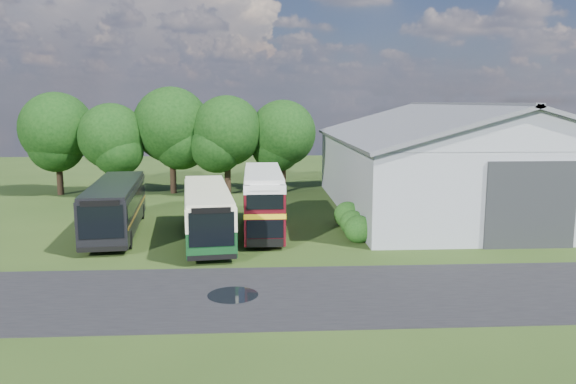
{
  "coord_description": "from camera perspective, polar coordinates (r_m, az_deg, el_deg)",
  "views": [
    {
      "loc": [
        -0.44,
        -26.29,
        8.29
      ],
      "look_at": [
        1.52,
        8.0,
        2.72
      ],
      "focal_mm": 35.0,
      "sensor_mm": 36.0,
      "label": 1
    }
  ],
  "objects": [
    {
      "name": "puddle",
      "position": [
        24.74,
        -5.62,
        -10.41
      ],
      "size": [
        2.2,
        2.2,
        0.01
      ],
      "primitive_type": "cylinder",
      "color": "black",
      "rests_on": "ground"
    },
    {
      "name": "tree_right_b",
      "position": [
        51.03,
        -0.52,
        6.0
      ],
      "size": [
        5.98,
        5.98,
        8.45
      ],
      "color": "black",
      "rests_on": "ground"
    },
    {
      "name": "shrub_front",
      "position": [
        33.88,
        7.13,
        -5.03
      ],
      "size": [
        1.7,
        1.7,
        1.7
      ],
      "primitive_type": "sphere",
      "color": "#194714",
      "rests_on": "ground"
    },
    {
      "name": "shrub_back",
      "position": [
        37.71,
        6.04,
        -3.55
      ],
      "size": [
        1.8,
        1.8,
        1.8
      ],
      "primitive_type": "sphere",
      "color": "#194714",
      "rests_on": "ground"
    },
    {
      "name": "tree_mid",
      "position": [
        51.69,
        -11.75,
        6.68
      ],
      "size": [
        6.8,
        6.8,
        9.6
      ],
      "color": "black",
      "rests_on": "ground"
    },
    {
      "name": "tree_left_a",
      "position": [
        53.79,
        -22.44,
        5.94
      ],
      "size": [
        6.46,
        6.46,
        9.12
      ],
      "color": "black",
      "rests_on": "ground"
    },
    {
      "name": "storage_shed",
      "position": [
        45.2,
        16.76,
        3.58
      ],
      "size": [
        18.8,
        24.8,
        8.15
      ],
      "color": "gray",
      "rests_on": "ground"
    },
    {
      "name": "asphalt_road",
      "position": [
        24.96,
        4.92,
        -10.23
      ],
      "size": [
        60.0,
        8.0,
        0.02
      ],
      "primitive_type": "cube",
      "color": "black",
      "rests_on": "ground"
    },
    {
      "name": "bus_dark_single",
      "position": [
        37.1,
        -17.09,
        -1.4
      ],
      "size": [
        4.0,
        12.0,
        3.25
      ],
      "rotation": [
        0.0,
        0.0,
        0.11
      ],
      "color": "black",
      "rests_on": "ground"
    },
    {
      "name": "bus_green_single",
      "position": [
        34.15,
        -8.21,
        -2.04
      ],
      "size": [
        4.05,
        11.73,
        3.17
      ],
      "rotation": [
        0.0,
        0.0,
        0.12
      ],
      "color": "black",
      "rests_on": "ground"
    },
    {
      "name": "tree_right_a",
      "position": [
        50.22,
        -6.22,
        6.18
      ],
      "size": [
        6.26,
        6.26,
        8.83
      ],
      "color": "black",
      "rests_on": "ground"
    },
    {
      "name": "tree_left_b",
      "position": [
        51.44,
        -17.47,
        5.39
      ],
      "size": [
        5.78,
        5.78,
        8.16
      ],
      "color": "black",
      "rests_on": "ground"
    },
    {
      "name": "shrub_mid",
      "position": [
        35.79,
        6.56,
        -4.25
      ],
      "size": [
        1.6,
        1.6,
        1.6
      ],
      "primitive_type": "sphere",
      "color": "#194714",
      "rests_on": "ground"
    },
    {
      "name": "ground",
      "position": [
        27.57,
        -2.22,
        -8.3
      ],
      "size": [
        120.0,
        120.0,
        0.0
      ],
      "primitive_type": "plane",
      "color": "#1D3210",
      "rests_on": "ground"
    },
    {
      "name": "bus_maroon_double",
      "position": [
        35.52,
        -2.52,
        -1.0
      ],
      "size": [
        2.45,
        9.35,
        4.01
      ],
      "rotation": [
        0.0,
        0.0,
        0.01
      ],
      "color": "black",
      "rests_on": "ground"
    }
  ]
}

